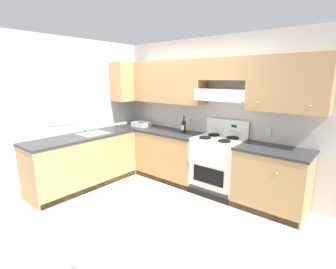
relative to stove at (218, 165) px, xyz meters
name	(u,v)px	position (x,y,z in m)	size (l,w,h in m)	color
ground_plane	(133,207)	(-0.70, -1.25, -0.48)	(7.04, 7.04, 0.00)	#B2AA99
wall_back	(213,102)	(-0.29, 0.27, 1.00)	(4.68, 0.57, 2.55)	silver
wall_left	(81,108)	(-2.29, -1.03, 0.87)	(0.47, 4.00, 2.55)	silver
counter_back_run	(189,160)	(-0.55, -0.01, -0.03)	(3.60, 0.65, 0.91)	tan
counter_left_run	(84,161)	(-1.94, -1.25, -0.02)	(0.63, 1.91, 1.13)	tan
stove	(218,165)	(0.00, 0.00, 0.00)	(0.76, 0.62, 1.20)	white
wine_bottle	(184,126)	(-0.73, 0.05, 0.56)	(0.07, 0.08, 0.33)	black
bowl	(141,125)	(-1.77, 0.01, 0.46)	(0.33, 0.27, 0.08)	silver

